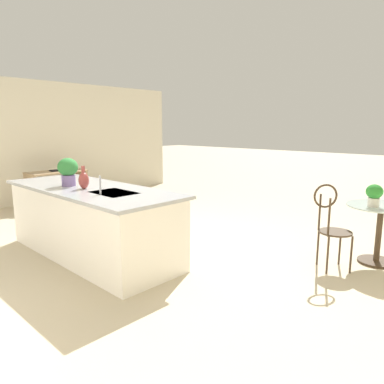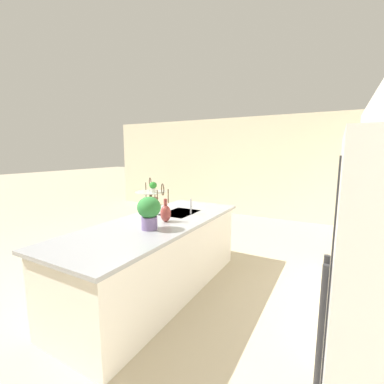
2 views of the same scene
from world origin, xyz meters
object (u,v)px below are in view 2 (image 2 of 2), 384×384
(vase_on_counter, at_px, (166,213))
(chair_by_island, at_px, (151,194))
(potted_plant_counter_near, at_px, (149,211))
(chair_near_window, at_px, (162,202))
(bistro_table, at_px, (151,203))
(potted_plant_on_table, at_px, (153,186))

(vase_on_counter, bearing_deg, chair_by_island, -139.69)
(potted_plant_counter_near, bearing_deg, chair_near_window, -146.81)
(chair_near_window, bearing_deg, potted_plant_counter_near, 33.19)
(chair_near_window, bearing_deg, vase_on_counter, 36.45)
(chair_by_island, xyz_separation_m, vase_on_counter, (3.32, 2.81, 0.46))
(chair_near_window, bearing_deg, bistro_table, -119.89)
(vase_on_counter, bearing_deg, chair_near_window, -143.55)
(chair_near_window, relative_size, vase_on_counter, 3.62)
(potted_plant_on_table, height_order, vase_on_counter, vase_on_counter)
(potted_plant_counter_near, bearing_deg, bistro_table, -142.17)
(bistro_table, height_order, chair_by_island, chair_by_island)
(chair_near_window, bearing_deg, chair_by_island, -130.86)
(chair_by_island, distance_m, vase_on_counter, 4.37)
(chair_by_island, bearing_deg, potted_plant_counter_near, 37.73)
(bistro_table, height_order, vase_on_counter, vase_on_counter)
(chair_near_window, distance_m, potted_plant_on_table, 0.66)
(chair_near_window, height_order, chair_by_island, same)
(bistro_table, bearing_deg, potted_plant_counter_near, 37.83)
(potted_plant_counter_near, bearing_deg, chair_by_island, -142.27)
(bistro_table, relative_size, potted_plant_on_table, 2.94)
(chair_by_island, relative_size, potted_plant_on_table, 3.83)
(potted_plant_on_table, bearing_deg, chair_near_window, 58.67)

